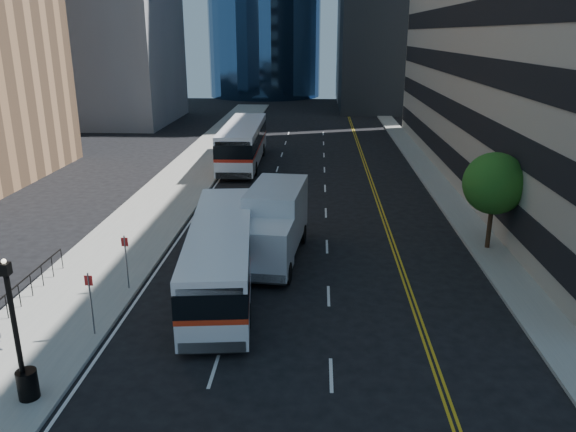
# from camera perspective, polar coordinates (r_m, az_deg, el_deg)

# --- Properties ---
(ground) EXTENTS (160.00, 160.00, 0.00)m
(ground) POSITION_cam_1_polar(r_m,az_deg,el_deg) (23.14, 2.95, -10.27)
(ground) COLOR black
(ground) RESTS_ON ground
(sidewalk_west) EXTENTS (5.00, 90.00, 0.15)m
(sidewalk_west) POSITION_cam_1_polar(r_m,az_deg,el_deg) (47.82, -9.61, 4.63)
(sidewalk_west) COLOR gray
(sidewalk_west) RESTS_ON ground
(sidewalk_east) EXTENTS (2.00, 90.00, 0.15)m
(sidewalk_east) POSITION_cam_1_polar(r_m,az_deg,el_deg) (47.54, 14.06, 4.26)
(sidewalk_east) COLOR gray
(sidewalk_east) RESTS_ON ground
(street_tree) EXTENTS (3.20, 3.20, 5.10)m
(street_tree) POSITION_cam_1_polar(r_m,az_deg,el_deg) (30.68, 20.23, 3.11)
(street_tree) COLOR #332114
(street_tree) RESTS_ON sidewalk_east
(lamp_post) EXTENTS (0.28, 0.28, 4.56)m
(lamp_post) POSITION_cam_1_polar(r_m,az_deg,el_deg) (18.82, -26.03, -9.91)
(lamp_post) COLOR black
(lamp_post) RESTS_ON sidewalk_west
(bus_front) EXTENTS (3.84, 12.09, 3.06)m
(bus_front) POSITION_cam_1_polar(r_m,az_deg,el_deg) (25.03, -6.80, -3.88)
(bus_front) COLOR white
(bus_front) RESTS_ON ground
(bus_rear) EXTENTS (3.23, 13.77, 3.54)m
(bus_rear) POSITION_cam_1_polar(r_m,az_deg,el_deg) (49.43, -4.58, 7.47)
(bus_rear) COLOR white
(bus_rear) RESTS_ON ground
(box_truck) EXTENTS (3.31, 7.70, 3.58)m
(box_truck) POSITION_cam_1_polar(r_m,az_deg,el_deg) (28.17, -1.48, -0.75)
(box_truck) COLOR silver
(box_truck) RESTS_ON ground
(trash_can) EXTENTS (0.78, 0.78, 0.95)m
(trash_can) POSITION_cam_1_polar(r_m,az_deg,el_deg) (19.85, -24.92, -15.25)
(trash_can) COLOR black
(trash_can) RESTS_ON sidewalk_west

